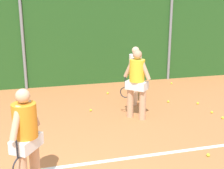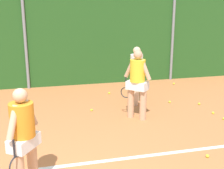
{
  "view_description": "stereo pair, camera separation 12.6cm",
  "coord_description": "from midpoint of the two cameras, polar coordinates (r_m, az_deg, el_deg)",
  "views": [
    {
      "loc": [
        0.36,
        -3.58,
        2.87
      ],
      "look_at": [
        2.02,
        2.75,
        1.07
      ],
      "focal_mm": 47.65,
      "sensor_mm": 36.0,
      "label": 1
    },
    {
      "loc": [
        0.48,
        -3.61,
        2.87
      ],
      "look_at": [
        2.02,
        2.75,
        1.07
      ],
      "focal_mm": 47.65,
      "sensor_mm": 36.0,
      "label": 2
    }
  ],
  "objects": [
    {
      "name": "tennis_ball_0",
      "position": [
        11.09,
        11.04,
        0.24
      ],
      "size": [
        0.07,
        0.07,
        0.07
      ],
      "primitive_type": "sphere",
      "color": "#CCDB33",
      "rests_on": "ground_plane"
    },
    {
      "name": "tennis_ball_4",
      "position": [
        8.46,
        18.2,
        -5.06
      ],
      "size": [
        0.07,
        0.07,
        0.07
      ],
      "primitive_type": "sphere",
      "color": "#CCDB33",
      "rests_on": "ground_plane"
    },
    {
      "name": "player_midcourt",
      "position": [
        7.45,
        4.28,
        0.69
      ],
      "size": [
        0.65,
        0.58,
        1.77
      ],
      "rotation": [
        0.0,
        0.0,
        2.37
      ],
      "color": "tan",
      "rests_on": "ground_plane"
    },
    {
      "name": "tennis_ball_10",
      "position": [
        8.15,
        20.05,
        -6.01
      ],
      "size": [
        0.07,
        0.07,
        0.07
      ],
      "primitive_type": "sphere",
      "color": "#CCDB33",
      "rests_on": "ground_plane"
    },
    {
      "name": "tennis_ball_2",
      "position": [
        6.18,
        17.42,
        -12.79
      ],
      "size": [
        0.07,
        0.07,
        0.07
      ],
      "primitive_type": "sphere",
      "color": "#CCDB33",
      "rests_on": "ground_plane"
    },
    {
      "name": "fence_post_right",
      "position": [
        11.51,
        10.78,
        9.21
      ],
      "size": [
        0.1,
        0.1,
        3.38
      ],
      "primitive_type": "cylinder",
      "color": "gray",
      "rests_on": "ground_plane"
    },
    {
      "name": "player_backcourt_far",
      "position": [
        8.61,
        4.04,
        2.4
      ],
      "size": [
        0.46,
        0.66,
        1.68
      ],
      "rotation": [
        0.0,
        0.0,
        4.31
      ],
      "color": "beige",
      "rests_on": "ground_plane"
    },
    {
      "name": "player_foreground_near",
      "position": [
        4.71,
        -16.94,
        -9.52
      ],
      "size": [
        0.52,
        0.69,
        1.69
      ],
      "rotation": [
        0.0,
        0.0,
        4.11
      ],
      "color": "tan",
      "rests_on": "ground_plane"
    },
    {
      "name": "fence_post_center",
      "position": [
        10.42,
        -17.08,
        8.19
      ],
      "size": [
        0.1,
        0.1,
        3.38
      ],
      "primitive_type": "cylinder",
      "color": "gray",
      "rests_on": "ground_plane"
    },
    {
      "name": "tennis_ball_1",
      "position": [
        9.02,
        10.35,
        -3.23
      ],
      "size": [
        0.07,
        0.07,
        0.07
      ],
      "primitive_type": "sphere",
      "color": "#CCDB33",
      "rests_on": "ground_plane"
    },
    {
      "name": "hedge_fence_backdrop",
      "position": [
        10.6,
        -17.03,
        8.05
      ],
      "size": [
        18.47,
        0.25,
        3.29
      ],
      "primitive_type": "cube",
      "color": "#23511E",
      "rests_on": "ground_plane"
    },
    {
      "name": "tennis_ball_11",
      "position": [
        9.07,
        15.74,
        -3.48
      ],
      "size": [
        0.07,
        0.07,
        0.07
      ],
      "primitive_type": "sphere",
      "color": "#CCDB33",
      "rests_on": "ground_plane"
    },
    {
      "name": "ground_plane",
      "position": [
        6.34,
        -17.23,
        -12.34
      ],
      "size": [
        28.42,
        28.42,
        0.0
      ],
      "primitive_type": "plane",
      "color": "#C67542"
    },
    {
      "name": "tennis_ball_5",
      "position": [
        9.7,
        -1.22,
        -1.66
      ],
      "size": [
        0.07,
        0.07,
        0.07
      ],
      "primitive_type": "sphere",
      "color": "#CCDB33",
      "rests_on": "ground_plane"
    },
    {
      "name": "tennis_ball_7",
      "position": [
        8.21,
        -4.54,
        -4.92
      ],
      "size": [
        0.07,
        0.07,
        0.07
      ],
      "primitive_type": "sphere",
      "color": "#CCDB33",
      "rests_on": "ground_plane"
    }
  ]
}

